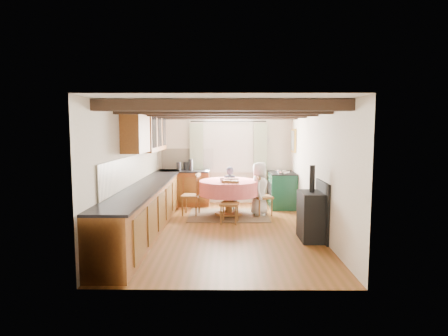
{
  "coord_description": "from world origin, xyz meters",
  "views": [
    {
      "loc": [
        0.07,
        -7.1,
        1.97
      ],
      "look_at": [
        0.0,
        0.8,
        1.15
      ],
      "focal_mm": 29.4,
      "sensor_mm": 36.0,
      "label": 1
    }
  ],
  "objects_px": {
    "dining_table": "(229,198)",
    "chair_near": "(229,202)",
    "chair_left": "(191,194)",
    "aga_range": "(282,189)",
    "cast_iron_stove": "(312,203)",
    "child_far": "(230,188)",
    "child_right": "(259,189)",
    "chair_right": "(263,195)",
    "cup": "(222,180)"
  },
  "relations": [
    {
      "from": "aga_range",
      "to": "child_right",
      "type": "relative_size",
      "value": 0.81
    },
    {
      "from": "child_right",
      "to": "chair_right",
      "type": "bearing_deg",
      "value": -88.57
    },
    {
      "from": "aga_range",
      "to": "cup",
      "type": "xyz_separation_m",
      "value": [
        -1.52,
        -1.16,
        0.4
      ]
    },
    {
      "from": "dining_table",
      "to": "chair_near",
      "type": "distance_m",
      "value": 0.72
    },
    {
      "from": "cast_iron_stove",
      "to": "chair_left",
      "type": "bearing_deg",
      "value": 140.86
    },
    {
      "from": "chair_right",
      "to": "child_far",
      "type": "bearing_deg",
      "value": 36.34
    },
    {
      "from": "chair_near",
      "to": "cast_iron_stove",
      "type": "xyz_separation_m",
      "value": [
        1.46,
        -1.15,
        0.23
      ]
    },
    {
      "from": "chair_near",
      "to": "child_right",
      "type": "xyz_separation_m",
      "value": [
        0.7,
        0.77,
        0.17
      ]
    },
    {
      "from": "child_far",
      "to": "cup",
      "type": "distance_m",
      "value": 0.92
    },
    {
      "from": "aga_range",
      "to": "child_far",
      "type": "distance_m",
      "value": 1.37
    },
    {
      "from": "chair_left",
      "to": "cast_iron_stove",
      "type": "xyz_separation_m",
      "value": [
        2.35,
        -1.92,
        0.19
      ]
    },
    {
      "from": "chair_left",
      "to": "aga_range",
      "type": "relative_size",
      "value": 0.98
    },
    {
      "from": "dining_table",
      "to": "chair_left",
      "type": "relative_size",
      "value": 1.38
    },
    {
      "from": "dining_table",
      "to": "cup",
      "type": "relative_size",
      "value": 12.93
    },
    {
      "from": "chair_near",
      "to": "cup",
      "type": "height_order",
      "value": "cup"
    },
    {
      "from": "cast_iron_stove",
      "to": "cup",
      "type": "distance_m",
      "value": 2.33
    },
    {
      "from": "cast_iron_stove",
      "to": "child_far",
      "type": "relative_size",
      "value": 1.25
    },
    {
      "from": "cast_iron_stove",
      "to": "child_right",
      "type": "xyz_separation_m",
      "value": [
        -0.76,
        1.92,
        -0.06
      ]
    },
    {
      "from": "chair_near",
      "to": "cast_iron_stove",
      "type": "bearing_deg",
      "value": -29.29
    },
    {
      "from": "chair_left",
      "to": "cast_iron_stove",
      "type": "height_order",
      "value": "cast_iron_stove"
    },
    {
      "from": "aga_range",
      "to": "child_far",
      "type": "xyz_separation_m",
      "value": [
        -1.34,
        -0.31,
        0.08
      ]
    },
    {
      "from": "cup",
      "to": "child_far",
      "type": "bearing_deg",
      "value": 77.77
    },
    {
      "from": "chair_near",
      "to": "chair_right",
      "type": "height_order",
      "value": "chair_right"
    },
    {
      "from": "chair_right",
      "to": "child_right",
      "type": "relative_size",
      "value": 0.75
    },
    {
      "from": "dining_table",
      "to": "child_right",
      "type": "bearing_deg",
      "value": 4.48
    },
    {
      "from": "chair_near",
      "to": "chair_left",
      "type": "relative_size",
      "value": 0.92
    },
    {
      "from": "chair_left",
      "to": "cup",
      "type": "relative_size",
      "value": 9.37
    },
    {
      "from": "child_right",
      "to": "chair_left",
      "type": "bearing_deg",
      "value": 102.64
    },
    {
      "from": "child_right",
      "to": "cup",
      "type": "distance_m",
      "value": 0.94
    },
    {
      "from": "child_right",
      "to": "chair_near",
      "type": "bearing_deg",
      "value": 150.17
    },
    {
      "from": "chair_near",
      "to": "cup",
      "type": "relative_size",
      "value": 8.62
    },
    {
      "from": "aga_range",
      "to": "dining_table",
      "type": "bearing_deg",
      "value": -145.42
    },
    {
      "from": "chair_left",
      "to": "cup",
      "type": "bearing_deg",
      "value": 77.89
    },
    {
      "from": "chair_right",
      "to": "chair_left",
      "type": "bearing_deg",
      "value": 73.43
    },
    {
      "from": "child_far",
      "to": "cast_iron_stove",
      "type": "bearing_deg",
      "value": 129.5
    },
    {
      "from": "aga_range",
      "to": "child_far",
      "type": "bearing_deg",
      "value": -166.76
    },
    {
      "from": "chair_right",
      "to": "cast_iron_stove",
      "type": "bearing_deg",
      "value": -176.69
    },
    {
      "from": "chair_right",
      "to": "aga_range",
      "type": "height_order",
      "value": "chair_right"
    },
    {
      "from": "chair_left",
      "to": "chair_right",
      "type": "xyz_separation_m",
      "value": [
        1.68,
        -0.01,
        -0.03
      ]
    },
    {
      "from": "chair_near",
      "to": "chair_right",
      "type": "xyz_separation_m",
      "value": [
        0.79,
        0.75,
        0.01
      ]
    },
    {
      "from": "child_far",
      "to": "chair_near",
      "type": "bearing_deg",
      "value": 98.68
    },
    {
      "from": "chair_near",
      "to": "child_right",
      "type": "height_order",
      "value": "child_right"
    },
    {
      "from": "chair_near",
      "to": "child_far",
      "type": "height_order",
      "value": "child_far"
    },
    {
      "from": "chair_left",
      "to": "cup",
      "type": "height_order",
      "value": "chair_left"
    },
    {
      "from": "cast_iron_stove",
      "to": "child_far",
      "type": "bearing_deg",
      "value": 120.09
    },
    {
      "from": "chair_near",
      "to": "child_far",
      "type": "relative_size",
      "value": 0.83
    },
    {
      "from": "dining_table",
      "to": "chair_left",
      "type": "xyz_separation_m",
      "value": [
        -0.88,
        0.05,
        0.08
      ]
    },
    {
      "from": "dining_table",
      "to": "chair_near",
      "type": "bearing_deg",
      "value": -88.89
    },
    {
      "from": "dining_table",
      "to": "child_right",
      "type": "xyz_separation_m",
      "value": [
        0.71,
        0.06,
        0.21
      ]
    },
    {
      "from": "dining_table",
      "to": "chair_right",
      "type": "distance_m",
      "value": 0.8
    }
  ]
}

